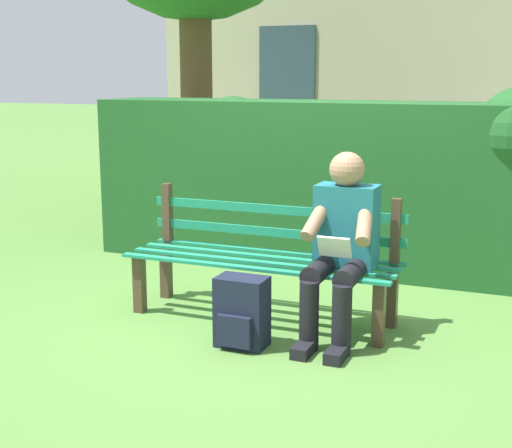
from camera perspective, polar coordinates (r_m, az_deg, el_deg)
ground at (r=4.88m, az=0.46°, el=-7.56°), size 60.00×60.00×0.00m
park_bench at (r=4.82m, az=0.77°, el=-2.67°), size 1.83×0.53×0.84m
person_seated at (r=4.44m, az=6.77°, el=-1.43°), size 0.44×0.73×1.15m
hedge_backdrop at (r=6.08m, az=7.81°, el=3.49°), size 4.47×0.86×1.54m
backpack at (r=4.35m, az=-1.14°, el=-7.06°), size 0.30×0.27×0.43m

